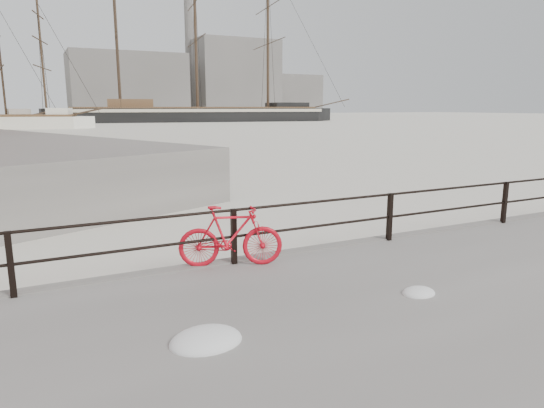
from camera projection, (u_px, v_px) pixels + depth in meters
name	position (u px, v px, depth m)	size (l,w,h in m)	color
ground	(383.00, 254.00, 10.40)	(400.00, 400.00, 0.00)	white
guardrail	(390.00, 217.00, 10.10)	(28.00, 0.10, 1.00)	black
bicycle	(231.00, 236.00, 8.44)	(1.81, 0.27, 1.09)	red
snow_mounds	(524.00, 248.00, 9.10)	(24.74, 2.12, 0.35)	white
barque_black	(198.00, 122.00, 101.26)	(67.48, 22.09, 37.66)	black
schooner_mid	(2.00, 129.00, 68.72)	(26.84, 11.35, 19.49)	white
industrial_west	(128.00, 86.00, 140.28)	(32.00, 18.00, 18.00)	gray
industrial_mid	(233.00, 79.00, 159.32)	(26.00, 20.00, 24.00)	gray
industrial_east	(288.00, 95.00, 174.71)	(20.00, 16.00, 14.00)	gray
smokestack	(190.00, 47.00, 156.07)	(2.80, 2.80, 44.00)	gray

